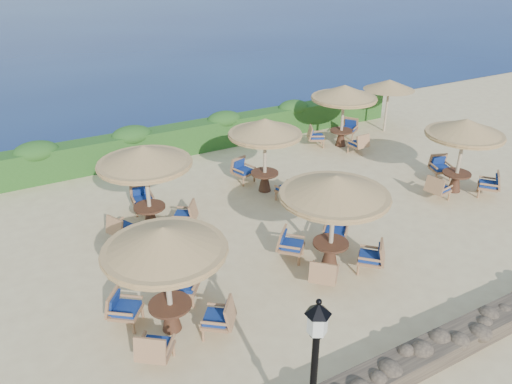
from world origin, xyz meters
name	(u,v)px	position (x,y,z in m)	size (l,w,h in m)	color
ground	(310,219)	(0.00, 0.00, 0.00)	(120.00, 120.00, 0.00)	beige
sea	(26,7)	(0.00, 70.00, 0.00)	(160.00, 160.00, 0.00)	#0B1B4A
hedge	(214,134)	(0.00, 7.20, 0.60)	(18.00, 0.90, 1.20)	#1F4B18
stone_wall	(474,331)	(0.00, -6.20, 0.22)	(15.00, 0.65, 0.44)	brown
extra_parasol	(389,85)	(7.80, 5.20, 2.17)	(2.30, 2.30, 2.41)	#C3AC89
cafe_set_0	(166,263)	(-5.64, -2.65, 1.79)	(2.67, 2.67, 2.65)	#C3AC89
cafe_set_1	(334,205)	(-1.02, -2.34, 1.84)	(2.87, 2.87, 2.65)	#C3AC89
cafe_set_2	(463,141)	(5.54, -0.84, 1.86)	(2.74, 2.74, 2.65)	#C3AC89
cafe_set_3	(145,170)	(-4.56, 2.00, 1.91)	(2.81, 2.82, 2.65)	#C3AC89
cafe_set_4	(265,139)	(-0.26, 2.45, 1.95)	(2.52, 2.88, 2.65)	#C3AC89
cafe_set_5	(344,103)	(4.81, 4.66, 1.90)	(2.78, 2.79, 2.65)	#C3AC89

